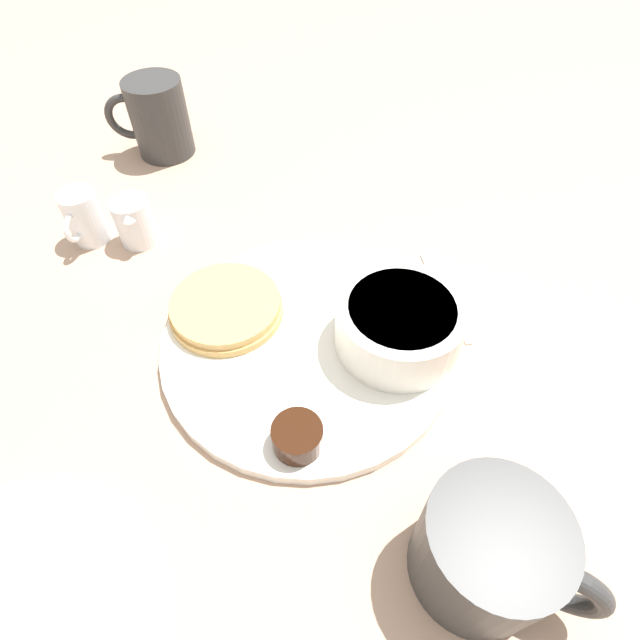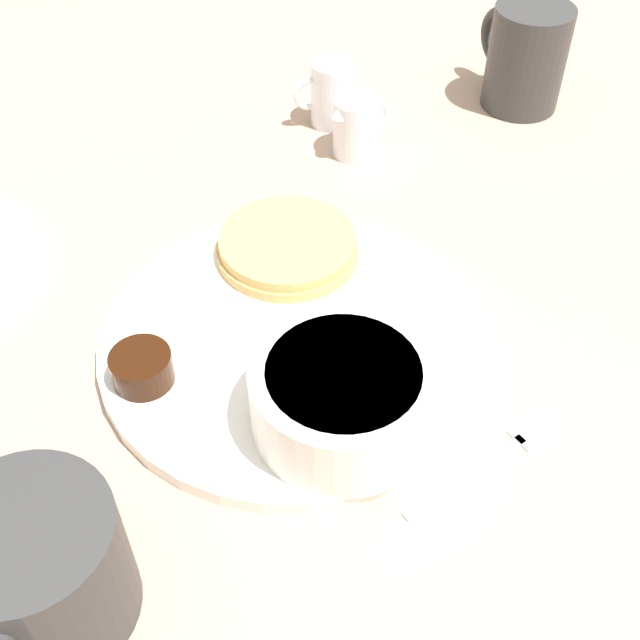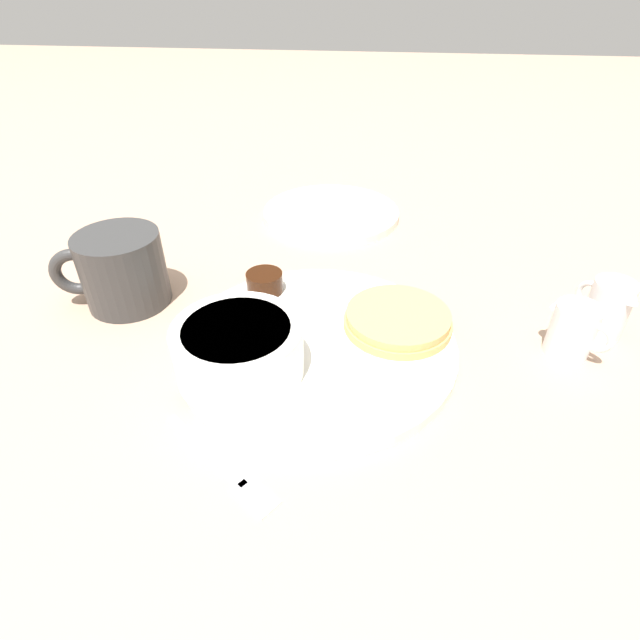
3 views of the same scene
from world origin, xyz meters
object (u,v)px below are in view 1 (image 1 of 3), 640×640
object	(u,v)px
creamer_pitcher_near	(135,221)
creamer_pitcher_far	(84,217)
bowl	(399,323)
plate	(308,341)
coffee_mug	(490,552)
second_mug	(158,118)
fork	(442,284)

from	to	relation	value
creamer_pitcher_near	creamer_pitcher_far	bearing A→B (deg)	41.52
creamer_pitcher_near	creamer_pitcher_far	world-z (taller)	creamer_pitcher_far
bowl	creamer_pitcher_far	size ratio (longest dim) A/B	1.81
creamer_pitcher_near	bowl	bearing A→B (deg)	-165.91
plate	coffee_mug	world-z (taller)	coffee_mug
bowl	creamer_pitcher_near	size ratio (longest dim) A/B	2.06
plate	bowl	distance (m)	0.09
bowl	creamer_pitcher_near	world-z (taller)	bowl
creamer_pitcher_far	second_mug	size ratio (longest dim) A/B	0.65
bowl	second_mug	xyz separation A→B (m)	(0.46, -0.05, 0.01)
plate	second_mug	distance (m)	0.41
bowl	coffee_mug	world-z (taller)	coffee_mug
coffee_mug	fork	distance (m)	0.29
plate	fork	world-z (taller)	plate
creamer_pitcher_near	second_mug	xyz separation A→B (m)	(0.14, -0.13, 0.02)
plate	fork	distance (m)	0.17
coffee_mug	second_mug	world-z (taller)	second_mug
coffee_mug	fork	bearing A→B (deg)	-50.70
creamer_pitcher_near	fork	world-z (taller)	creamer_pitcher_near
coffee_mug	bowl	bearing A→B (deg)	-35.22
plate	bowl	world-z (taller)	bowl
coffee_mug	creamer_pitcher_far	world-z (taller)	coffee_mug
fork	creamer_pitcher_near	bearing A→B (deg)	31.38
bowl	creamer_pitcher_far	bearing A→B (deg)	18.07
fork	plate	bearing A→B (deg)	72.79
coffee_mug	second_mug	xyz separation A→B (m)	(0.63, -0.17, 0.01)
creamer_pitcher_near	second_mug	bearing A→B (deg)	-44.25
fork	second_mug	size ratio (longest dim) A/B	1.13
coffee_mug	second_mug	distance (m)	0.65
bowl	creamer_pitcher_far	distance (m)	0.38
creamer_pitcher_far	fork	world-z (taller)	creamer_pitcher_far
creamer_pitcher_far	fork	bearing A→B (deg)	-147.22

